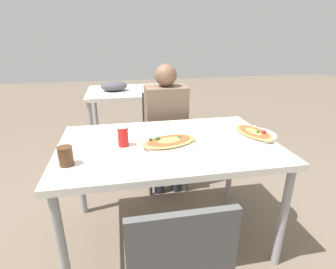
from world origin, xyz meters
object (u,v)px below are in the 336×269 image
pizza_main (168,142)px  person_seated (166,119)px  chair_far_seated (164,134)px  pizza_second (254,133)px  dining_table (168,152)px  drink_glass (66,156)px  soda_can (123,137)px

pizza_main → person_seated: bearing=80.7°
chair_far_seated → pizza_second: chair_far_seated is taller
dining_table → drink_glass: drink_glass is taller
pizza_second → pizza_main: bearing=-175.9°
chair_far_seated → soda_can: size_ratio=7.11×
dining_table → person_seated: bearing=80.5°
dining_table → soda_can: soda_can is taller
dining_table → person_seated: (0.11, 0.66, 0.01)m
pizza_main → pizza_second: pizza_second is taller
chair_far_seated → pizza_main: size_ratio=2.17×
chair_far_seated → pizza_main: chair_far_seated is taller
chair_far_seated → drink_glass: size_ratio=8.35×
soda_can → drink_glass: size_ratio=1.17×
dining_table → soda_can: 0.31m
dining_table → chair_far_seated: 0.80m
pizza_second → soda_can: bearing=-179.4°
chair_far_seated → pizza_second: bearing=122.8°
person_seated → soda_can: size_ratio=9.40×
person_seated → soda_can: 0.78m
chair_far_seated → pizza_main: (-0.11, -0.81, 0.26)m
person_seated → pizza_main: size_ratio=2.86×
soda_can → drink_glass: bearing=-147.2°
dining_table → drink_glass: (-0.59, -0.20, 0.12)m
dining_table → pizza_second: (0.61, 0.01, 0.08)m
dining_table → chair_far_seated: bearing=81.9°
chair_far_seated → person_seated: size_ratio=0.76×
pizza_main → soda_can: bearing=173.1°
dining_table → chair_far_seated: (0.11, 0.78, -0.18)m
dining_table → soda_can: (-0.29, -0.00, 0.13)m
chair_far_seated → drink_glass: (-0.70, -0.98, 0.30)m
chair_far_seated → person_seated: (0.00, -0.11, 0.19)m
soda_can → drink_glass: soda_can is taller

